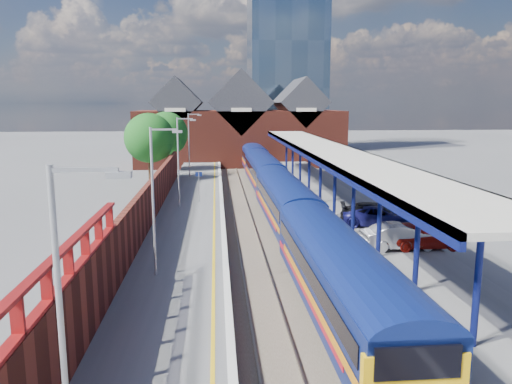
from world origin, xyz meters
TOP-DOWN VIEW (x-y plane):
  - ground at (0.00, 30.00)m, footprint 240.00×240.00m
  - ballast_bed at (0.00, 20.00)m, footprint 6.00×76.00m
  - rails at (0.00, 20.00)m, footprint 4.51×76.00m
  - left_platform at (-5.50, 20.00)m, footprint 5.00×76.00m
  - right_platform at (6.00, 20.00)m, footprint 6.00×76.00m
  - coping_left at (-3.15, 20.00)m, footprint 0.30×76.00m
  - coping_right at (3.15, 20.00)m, footprint 0.30×76.00m
  - yellow_line at (-3.75, 20.00)m, footprint 0.14×76.00m
  - train at (1.49, 27.17)m, footprint 2.98×65.93m
  - canopy at (5.48, 21.95)m, footprint 4.50×52.00m
  - lamp_post_a at (-6.36, -8.00)m, footprint 1.48×0.18m
  - lamp_post_b at (-6.36, 6.00)m, footprint 1.48×0.18m
  - lamp_post_c at (-6.36, 22.00)m, footprint 1.48×0.18m
  - lamp_post_d at (-6.36, 38.00)m, footprint 1.48×0.18m
  - platform_sign at (-5.00, 24.00)m, footprint 0.55×0.08m
  - brick_wall at (-8.10, 13.54)m, footprint 0.35×50.00m
  - station_building at (0.00, 58.00)m, footprint 30.00×12.12m
  - glass_tower at (10.00, 80.00)m, footprint 14.20×14.20m
  - tree_near at (-10.35, 35.91)m, footprint 5.20×5.20m
  - tree_far at (-9.35, 43.91)m, footprint 5.20×5.20m
  - parked_car_red at (7.97, 9.35)m, footprint 4.55×1.90m
  - parked_car_silver at (6.73, 9.30)m, footprint 4.41×1.67m
  - parked_car_dark at (7.24, 15.35)m, footprint 5.06×2.88m
  - parked_car_blue at (7.25, 14.55)m, footprint 5.27×3.53m

SIDE VIEW (x-z plane):
  - ground at x=0.00m, z-range 0.00..0.00m
  - ballast_bed at x=0.00m, z-range 0.00..0.06m
  - rails at x=0.00m, z-range 0.05..0.19m
  - left_platform at x=-5.50m, z-range 0.00..1.00m
  - right_platform at x=6.00m, z-range 0.00..1.00m
  - yellow_line at x=-3.75m, z-range 1.00..1.01m
  - coping_left at x=-3.15m, z-range 1.00..1.05m
  - coping_right at x=3.15m, z-range 1.00..1.05m
  - parked_car_blue at x=7.25m, z-range 1.00..2.34m
  - parked_car_dark at x=7.24m, z-range 1.00..2.38m
  - parked_car_silver at x=6.73m, z-range 1.00..2.44m
  - parked_car_red at x=7.97m, z-range 1.00..2.54m
  - train at x=1.49m, z-range 0.40..3.85m
  - brick_wall at x=-8.10m, z-range 0.52..4.38m
  - platform_sign at x=-5.00m, z-range 1.44..3.94m
  - lamp_post_a at x=-6.36m, z-range 1.49..8.49m
  - lamp_post_b at x=-6.36m, z-range 1.49..8.49m
  - lamp_post_c at x=-6.36m, z-range 1.49..8.49m
  - lamp_post_d at x=-6.36m, z-range 1.49..8.49m
  - canopy at x=5.48m, z-range 3.01..7.49m
  - tree_near at x=-10.35m, z-range 1.30..9.40m
  - tree_far at x=-9.35m, z-range 1.30..9.40m
  - station_building at x=0.00m, z-range -1.44..12.34m
  - glass_tower at x=10.00m, z-range 0.05..40.35m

